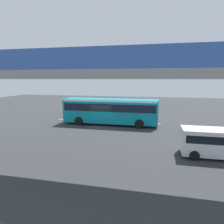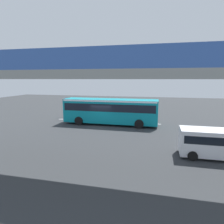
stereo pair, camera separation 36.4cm
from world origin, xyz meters
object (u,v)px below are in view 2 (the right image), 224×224
object	(u,v)px
city_bus	(110,109)
traffic_sign	(66,104)
bicycle_blue	(192,137)
bicycle_red	(208,134)
parked_van	(215,142)

from	to	relation	value
city_bus	traffic_sign	size ratio (longest dim) A/B	4.12
city_bus	bicycle_blue	distance (m)	10.20
bicycle_red	traffic_sign	world-z (taller)	traffic_sign
parked_van	bicycle_blue	world-z (taller)	parked_van
city_bus	bicycle_red	xyz separation A→B (m)	(-10.49, 3.54, -1.51)
traffic_sign	bicycle_blue	bearing A→B (deg)	153.63
parked_van	traffic_sign	distance (m)	20.94
bicycle_red	bicycle_blue	size ratio (longest dim) A/B	1.00
city_bus	parked_van	distance (m)	13.02
traffic_sign	city_bus	bearing A→B (deg)	156.86
parked_van	bicycle_blue	bearing A→B (deg)	-75.15
bicycle_red	bicycle_blue	xyz separation A→B (m)	(1.67, 1.35, 0.00)
parked_van	traffic_sign	xyz separation A→B (m)	(17.31, -11.76, 0.71)
parked_van	bicycle_blue	xyz separation A→B (m)	(0.97, -3.66, -0.81)
city_bus	traffic_sign	distance (m)	8.17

